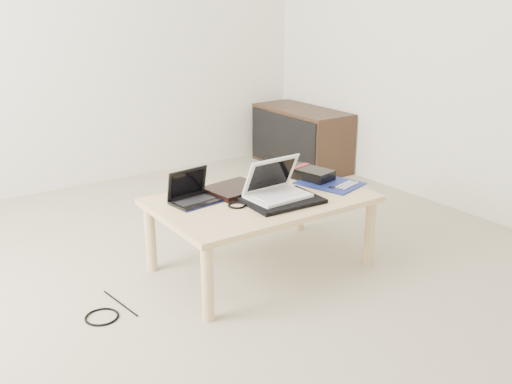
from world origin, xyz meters
TOP-DOWN VIEW (x-y plane):
  - ground at (0.00, 0.00)m, footprint 4.00×4.00m
  - coffee_table at (0.38, 0.04)m, footprint 1.10×0.70m
  - media_cabinet at (1.77, 1.45)m, footprint 0.41×0.90m
  - book at (0.32, 0.20)m, footprint 0.32×0.28m
  - netbook at (0.06, 0.18)m, footprint 0.25×0.20m
  - tablet at (0.45, 0.11)m, footprint 0.26×0.20m
  - remote at (0.56, 0.15)m, footprint 0.08×0.21m
  - neoprene_sleeve at (0.43, -0.08)m, footprint 0.38×0.29m
  - white_laptop at (0.42, -0.03)m, footprint 0.31×0.23m
  - motherboard at (0.83, 0.01)m, footprint 0.34×0.39m
  - gpu_box at (0.79, 0.16)m, footprint 0.20×0.31m
  - cable_coil at (0.20, 0.00)m, footprint 0.10×0.10m
  - floor_cable_coil at (-0.51, 0.03)m, footprint 0.19×0.19m
  - floor_cable_trail at (-0.40, 0.10)m, footprint 0.05×0.31m

SIDE VIEW (x-z plane):
  - ground at x=0.00m, z-range 0.00..0.00m
  - floor_cable_trail at x=-0.40m, z-range 0.00..0.01m
  - floor_cable_coil at x=-0.51m, z-range 0.00..0.01m
  - media_cabinet at x=1.77m, z-range 0.00..0.50m
  - coffee_table at x=0.38m, z-range 0.15..0.55m
  - motherboard at x=0.83m, z-range 0.40..0.41m
  - cable_coil at x=0.20m, z-range 0.40..0.41m
  - tablet at x=0.45m, z-range 0.40..0.41m
  - remote at x=0.56m, z-range 0.40..0.42m
  - neoprene_sleeve at x=0.43m, z-range 0.40..0.42m
  - book at x=0.32m, z-range 0.40..0.43m
  - gpu_box at x=0.79m, z-range 0.40..0.46m
  - netbook at x=0.06m, z-range 0.35..0.52m
  - white_laptop at x=0.42m, z-range 0.36..0.56m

